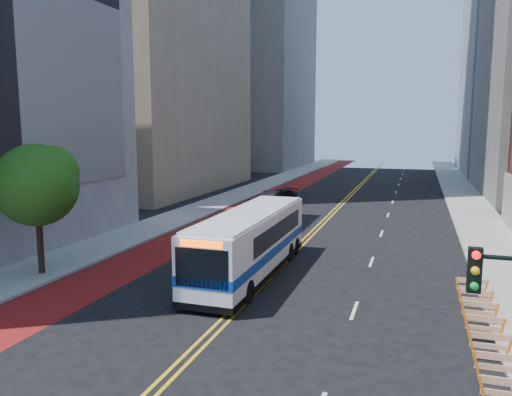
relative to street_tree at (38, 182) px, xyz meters
The scene contains 13 objects.
ground 13.68m from the street_tree, 28.25° to the right, with size 160.00×160.00×0.00m, color black.
sidewalk_left 24.45m from the street_tree, 91.81° to the left, with size 4.00×140.00×0.15m, color gray.
sidewalk_right 33.73m from the street_tree, 45.87° to the left, with size 4.00×140.00×0.15m, color gray.
bus_lane_paint 24.66m from the street_tree, 82.53° to the left, with size 3.60×140.00×0.01m, color maroon.
center_line_inner 26.84m from the street_tree, 65.21° to the left, with size 0.14×140.00×0.01m, color gold.
center_line_outer 26.99m from the street_tree, 64.51° to the left, with size 0.14×140.00×0.01m, color gold.
lane_dashes 36.09m from the street_tree, 63.34° to the left, with size 0.14×98.20×0.01m.
construction_barriers 21.43m from the street_tree, ahead, with size 1.42×10.91×1.00m.
street_tree is the anchor object (origin of this frame).
transit_bus 11.29m from the street_tree, 19.07° to the left, with size 2.73×12.26×3.37m.
car_a 21.84m from the street_tree, 77.97° to the left, with size 1.54×3.82×1.30m, color black.
car_b 26.12m from the street_tree, 79.10° to the left, with size 1.54×4.43×1.46m, color black.
car_c 28.82m from the street_tree, 79.53° to the left, with size 1.82×4.48×1.30m, color black.
Camera 1 is at (7.08, -14.46, 7.71)m, focal length 35.00 mm.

